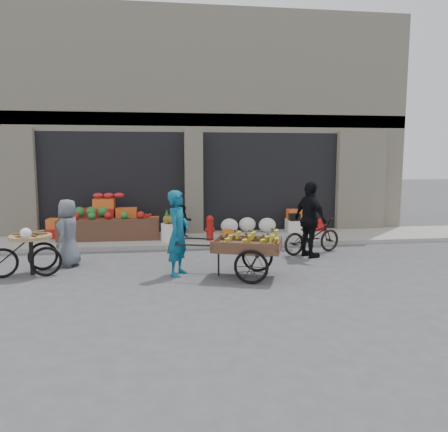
{
  "coord_description": "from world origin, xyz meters",
  "views": [
    {
      "loc": [
        -0.87,
        -8.5,
        2.4
      ],
      "look_at": [
        0.45,
        1.31,
        1.1
      ],
      "focal_mm": 35.0,
      "sensor_mm": 36.0,
      "label": 1
    }
  ],
  "objects": [
    {
      "name": "banana_cart",
      "position": [
        0.7,
        0.04,
        0.7
      ],
      "size": [
        2.45,
        1.58,
        0.96
      ],
      "rotation": [
        0.0,
        0.0,
        -0.33
      ],
      "color": "#533425",
      "rests_on": "ground"
    },
    {
      "name": "ground",
      "position": [
        0.0,
        0.0,
        0.0
      ],
      "size": [
        80.0,
        80.0,
        0.0
      ],
      "primitive_type": "plane",
      "color": "#424244",
      "rests_on": "ground"
    },
    {
      "name": "seated_person",
      "position": [
        -0.35,
        4.2,
        0.58
      ],
      "size": [
        0.51,
        0.43,
        0.93
      ],
      "primitive_type": "imported",
      "rotation": [
        0.0,
        0.0,
        0.17
      ],
      "color": "black",
      "rests_on": "sidewalk"
    },
    {
      "name": "sidewalk",
      "position": [
        0.0,
        4.1,
        0.06
      ],
      "size": [
        18.0,
        2.2,
        0.12
      ],
      "primitive_type": "cube",
      "color": "gray",
      "rests_on": "ground"
    },
    {
      "name": "orange_bucket",
      "position": [
        0.85,
        3.5,
        0.27
      ],
      "size": [
        0.32,
        0.32,
        0.3
      ],
      "primitive_type": "cylinder",
      "color": "orange",
      "rests_on": "sidewalk"
    },
    {
      "name": "pineapple_bin",
      "position": [
        -0.75,
        3.6,
        0.37
      ],
      "size": [
        0.52,
        0.52,
        0.5
      ],
      "primitive_type": "cylinder",
      "color": "silver",
      "rests_on": "sidewalk"
    },
    {
      "name": "building",
      "position": [
        0.0,
        8.03,
        3.37
      ],
      "size": [
        14.0,
        6.45,
        7.0
      ],
      "color": "beige",
      "rests_on": "ground"
    },
    {
      "name": "vendor_grey",
      "position": [
        -3.04,
        1.51,
        0.75
      ],
      "size": [
        0.63,
        0.83,
        1.51
      ],
      "primitive_type": "imported",
      "rotation": [
        0.0,
        0.0,
        -1.8
      ],
      "color": "slate",
      "rests_on": "ground"
    },
    {
      "name": "cyclist",
      "position": [
        2.61,
        1.65,
        0.93
      ],
      "size": [
        0.8,
        1.18,
        1.86
      ],
      "primitive_type": "imported",
      "rotation": [
        0.0,
        0.0,
        1.92
      ],
      "color": "black",
      "rests_on": "ground"
    },
    {
      "name": "tricycle_cart",
      "position": [
        -3.66,
        0.82,
        0.57
      ],
      "size": [
        1.45,
        1.09,
        0.95
      ],
      "rotation": [
        0.0,
        0.0,
        0.37
      ],
      "color": "#9E7F51",
      "rests_on": "ground"
    },
    {
      "name": "fruit_display",
      "position": [
        -2.48,
        4.38,
        0.67
      ],
      "size": [
        3.1,
        1.12,
        1.24
      ],
      "color": "#B51A19",
      "rests_on": "sidewalk"
    },
    {
      "name": "right_bay_goods",
      "position": [
        2.61,
        4.7,
        0.41
      ],
      "size": [
        3.35,
        0.6,
        0.7
      ],
      "color": "silver",
      "rests_on": "sidewalk"
    },
    {
      "name": "vendor_woman",
      "position": [
        -0.62,
        0.4,
        0.88
      ],
      "size": [
        0.65,
        0.76,
        1.76
      ],
      "primitive_type": "imported",
      "rotation": [
        0.0,
        0.0,
        1.14
      ],
      "color": "#0F5474",
      "rests_on": "ground"
    },
    {
      "name": "bicycle",
      "position": [
        2.81,
        2.05,
        0.45
      ],
      "size": [
        1.82,
        1.15,
        0.9
      ],
      "primitive_type": "imported",
      "rotation": [
        0.0,
        0.0,
        1.92
      ],
      "color": "black",
      "rests_on": "ground"
    },
    {
      "name": "fire_hydrant",
      "position": [
        0.35,
        3.55,
        0.5
      ],
      "size": [
        0.22,
        0.22,
        0.71
      ],
      "color": "#A5140F",
      "rests_on": "sidewalk"
    }
  ]
}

